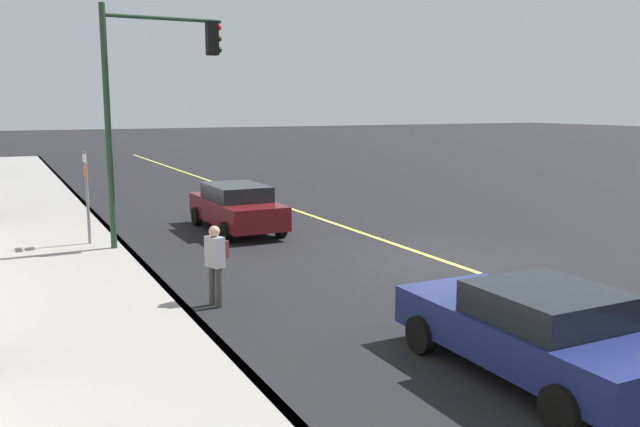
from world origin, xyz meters
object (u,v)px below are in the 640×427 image
car_maroon (237,207)px  traffic_light_mast (149,89)px  car_navy (536,330)px  street_sign_post (87,191)px  pedestrian_with_backpack (216,260)px

car_maroon → traffic_light_mast: 4.83m
car_navy → street_sign_post: street_sign_post is taller
car_navy → street_sign_post: bearing=21.2°
car_maroon → pedestrian_with_backpack: pedestrian_with_backpack is taller
car_maroon → pedestrian_with_backpack: bearing=157.8°
car_navy → traffic_light_mast: (11.01, 3.01, 3.62)m
pedestrian_with_backpack → street_sign_post: street_sign_post is taller
car_maroon → street_sign_post: size_ratio=1.70×
pedestrian_with_backpack → street_sign_post: bearing=13.1°
car_navy → pedestrian_with_backpack: (5.32, 3.08, 0.22)m
street_sign_post → traffic_light_mast: bearing=-119.3°
car_navy → car_maroon: (12.56, 0.13, 0.06)m
traffic_light_mast → pedestrian_with_backpack: bearing=179.3°
street_sign_post → car_maroon: bearing=-81.7°
car_navy → street_sign_post: size_ratio=1.64×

